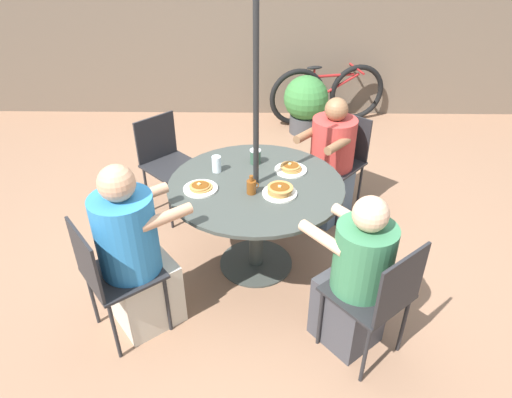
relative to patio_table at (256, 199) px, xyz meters
name	(u,v)px	position (x,y,z in m)	size (l,w,h in m)	color
ground_plane	(256,263)	(0.00, 0.00, -0.60)	(12.00, 12.00, 0.00)	#8C664C
back_fence	(260,38)	(0.00, 3.15, 0.39)	(10.00, 0.06, 1.98)	brown
patio_table	(256,199)	(0.00, 0.00, 0.00)	(1.25, 1.25, 0.74)	#383D38
umbrella_pole	(256,145)	(0.00, 0.00, 0.43)	(0.04, 0.04, 2.07)	black
patio_chair_north	(166,159)	(-0.80, 0.78, -0.08)	(0.59, 0.59, 0.87)	#232326
patio_chair_east	(110,272)	(-0.87, -0.70, -0.08)	(0.59, 0.59, 0.87)	#232326
diner_east	(135,258)	(-0.74, -0.59, -0.06)	(0.62, 0.59, 1.20)	beige
patio_chair_south	(379,294)	(0.71, -0.86, -0.08)	(0.59, 0.59, 0.87)	#232326
diner_south	(355,281)	(0.61, -0.73, -0.10)	(0.57, 0.59, 1.10)	#3D3D42
patio_chair_west	(340,156)	(0.73, 0.84, -0.08)	(0.59, 0.59, 0.87)	#232326
diner_west	(329,166)	(0.62, 0.72, -0.11)	(0.57, 0.58, 1.09)	slate
pancake_plate_a	(280,191)	(0.16, -0.14, 0.16)	(0.24, 0.24, 0.07)	silver
pancake_plate_b	(201,188)	(-0.38, -0.09, 0.15)	(0.24, 0.24, 0.05)	silver
pancake_plate_c	(291,169)	(0.25, 0.18, 0.15)	(0.24, 0.24, 0.06)	silver
syrup_bottle	(252,186)	(-0.03, -0.13, 0.19)	(0.08, 0.07, 0.14)	brown
coffee_cup	(255,157)	(-0.01, 0.30, 0.19)	(0.08, 0.08, 0.11)	#33513D
drinking_glass_a	(217,164)	(-0.29, 0.17, 0.20)	(0.07, 0.07, 0.12)	silver
bicycle	(328,94)	(0.86, 2.83, -0.23)	(1.49, 0.51, 0.74)	black
potted_shrub	(306,102)	(0.56, 2.51, -0.22)	(0.54, 0.54, 0.71)	#3D3D3F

